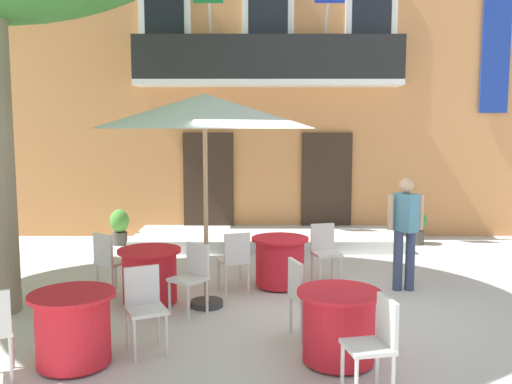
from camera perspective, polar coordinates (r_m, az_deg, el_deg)
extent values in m
plane|color=beige|center=(7.53, 4.24, -12.02)|extent=(120.00, 120.00, 0.00)
cube|color=#CC844C|center=(14.17, 0.95, 12.10)|extent=(13.00, 4.00, 7.50)
cube|color=#332319|center=(12.19, -5.03, 0.72)|extent=(1.10, 0.08, 2.30)
cube|color=#332319|center=(12.24, 7.19, 0.72)|extent=(1.10, 0.08, 2.30)
cube|color=silver|center=(12.43, -9.53, 16.97)|extent=(1.10, 0.08, 1.90)
cube|color=black|center=(12.40, -9.55, 17.00)|extent=(0.84, 0.04, 1.60)
cube|color=silver|center=(12.28, 1.14, 17.19)|extent=(1.10, 0.08, 1.90)
cube|color=black|center=(12.25, 1.14, 17.22)|extent=(0.84, 0.04, 1.60)
cube|color=silver|center=(12.52, 11.72, 16.85)|extent=(1.10, 0.08, 1.90)
cube|color=black|center=(12.49, 11.75, 16.88)|extent=(0.84, 0.04, 1.60)
cube|color=silver|center=(11.82, 1.15, 11.19)|extent=(5.60, 0.65, 0.12)
cube|color=black|center=(11.58, 1.19, 13.82)|extent=(5.60, 0.06, 0.90)
cylinder|color=#B2B2B7|center=(11.88, -4.91, 18.02)|extent=(0.04, 0.95, 1.33)
cylinder|color=#B2B2B7|center=(11.93, 7.25, 17.94)|extent=(0.04, 0.95, 1.33)
cylinder|color=#995638|center=(12.04, -10.11, 11.96)|extent=(0.29, 0.29, 0.28)
ellipsoid|color=#4C8E38|center=(12.08, -10.15, 13.75)|extent=(0.37, 0.37, 0.48)
cylinder|color=slate|center=(11.86, 1.15, 12.12)|extent=(0.30, 0.30, 0.27)
ellipsoid|color=#2D7533|center=(11.90, 1.15, 13.78)|extent=(0.39, 0.39, 0.42)
cylinder|color=slate|center=(12.13, 12.32, 11.88)|extent=(0.25, 0.25, 0.28)
ellipsoid|color=#4C8E38|center=(12.17, 12.36, 13.51)|extent=(0.33, 0.33, 0.41)
cube|color=navy|center=(13.21, 23.45, 13.60)|extent=(0.60, 0.06, 2.80)
cube|color=silver|center=(11.43, 1.18, -4.86)|extent=(5.44, 1.83, 0.25)
cylinder|color=red|center=(8.44, 2.39, -7.32)|extent=(0.74, 0.74, 0.68)
cylinder|color=red|center=(8.35, 2.40, -4.86)|extent=(0.86, 0.86, 0.04)
cylinder|color=#2D2823|center=(8.53, 2.38, -9.64)|extent=(0.44, 0.44, 0.03)
cylinder|color=silver|center=(8.62, 8.64, -8.08)|extent=(0.04, 0.04, 0.45)
cylinder|color=silver|center=(8.50, 6.51, -8.26)|extent=(0.04, 0.04, 0.45)
cylinder|color=silver|center=(8.93, 7.77, -7.55)|extent=(0.04, 0.04, 0.45)
cylinder|color=silver|center=(8.81, 5.71, -7.72)|extent=(0.04, 0.04, 0.45)
cube|color=silver|center=(8.66, 7.18, -6.33)|extent=(0.49, 0.49, 0.04)
cube|color=silver|center=(8.77, 6.77, -4.62)|extent=(0.38, 0.13, 0.42)
cylinder|color=silver|center=(8.32, -3.97, -8.58)|extent=(0.04, 0.04, 0.45)
cylinder|color=silver|center=(8.42, -1.74, -8.37)|extent=(0.04, 0.04, 0.45)
cylinder|color=silver|center=(8.00, -3.24, -9.18)|extent=(0.04, 0.04, 0.45)
cylinder|color=silver|center=(8.11, -0.93, -8.96)|extent=(0.04, 0.04, 0.45)
cube|color=silver|center=(8.15, -2.48, -7.11)|extent=(0.52, 0.52, 0.04)
cube|color=silver|center=(7.93, -2.07, -5.78)|extent=(0.37, 0.17, 0.42)
cylinder|color=red|center=(5.88, 8.43, -13.71)|extent=(0.74, 0.74, 0.68)
cylinder|color=red|center=(5.76, 8.49, -10.25)|extent=(0.86, 0.86, 0.04)
cylinder|color=#2D2823|center=(6.01, 8.37, -16.88)|extent=(0.44, 0.44, 0.03)
cylinder|color=silver|center=(5.09, 10.22, -18.87)|extent=(0.04, 0.04, 0.45)
cylinder|color=silver|center=(5.38, 8.82, -17.40)|extent=(0.04, 0.04, 0.45)
cylinder|color=silver|center=(5.22, 13.88, -18.31)|extent=(0.04, 0.04, 0.45)
cylinder|color=silver|center=(5.50, 12.30, -16.92)|extent=(0.04, 0.04, 0.45)
cube|color=silver|center=(5.19, 11.37, -15.40)|extent=(0.47, 0.47, 0.04)
cube|color=silver|center=(5.18, 13.31, -12.78)|extent=(0.11, 0.38, 0.42)
cylinder|color=silver|center=(6.78, 6.24, -12.17)|extent=(0.04, 0.04, 0.45)
cylinder|color=silver|center=(6.49, 7.49, -13.06)|extent=(0.04, 0.04, 0.45)
cylinder|color=silver|center=(6.66, 3.50, -12.50)|extent=(0.04, 0.04, 0.45)
cylinder|color=silver|center=(6.36, 4.63, -13.44)|extent=(0.04, 0.04, 0.45)
cube|color=silver|center=(6.49, 5.49, -10.75)|extent=(0.50, 0.50, 0.04)
cube|color=silver|center=(6.36, 4.00, -8.94)|extent=(0.15, 0.37, 0.42)
cylinder|color=red|center=(6.05, -18.45, -13.40)|extent=(0.74, 0.74, 0.68)
cylinder|color=red|center=(5.93, -18.59, -10.04)|extent=(0.86, 0.86, 0.04)
cylinder|color=#2D2823|center=(6.18, -18.33, -16.50)|extent=(0.44, 0.44, 0.03)
cylinder|color=silver|center=(6.25, -24.00, -14.39)|extent=(0.04, 0.04, 0.45)
cylinder|color=silver|center=(5.93, -24.07, -15.55)|extent=(0.04, 0.04, 0.45)
cylinder|color=silver|center=(6.10, -9.32, -14.41)|extent=(0.04, 0.04, 0.45)
cylinder|color=silver|center=(6.02, -12.54, -14.76)|extent=(0.04, 0.04, 0.45)
cylinder|color=silver|center=(6.41, -10.17, -13.38)|extent=(0.04, 0.04, 0.45)
cylinder|color=silver|center=(6.34, -13.22, -13.69)|extent=(0.04, 0.04, 0.45)
cube|color=silver|center=(6.13, -11.36, -11.91)|extent=(0.53, 0.53, 0.04)
cube|color=silver|center=(6.23, -11.81, -9.40)|extent=(0.36, 0.20, 0.42)
cylinder|color=red|center=(7.80, -11.02, -8.61)|extent=(0.74, 0.74, 0.68)
cylinder|color=red|center=(7.71, -11.08, -5.96)|extent=(0.86, 0.86, 0.04)
cylinder|color=#2D2823|center=(7.90, -10.96, -11.10)|extent=(0.44, 0.44, 0.03)
cylinder|color=silver|center=(7.08, -7.13, -11.36)|extent=(0.04, 0.04, 0.45)
cylinder|color=silver|center=(7.31, -9.02, -10.79)|extent=(0.04, 0.04, 0.45)
cylinder|color=silver|center=(7.31, -5.19, -10.75)|extent=(0.04, 0.04, 0.45)
cylinder|color=silver|center=(7.54, -7.09, -10.23)|extent=(0.04, 0.04, 0.45)
cube|color=silver|center=(7.24, -7.13, -8.93)|extent=(0.56, 0.56, 0.04)
cube|color=silver|center=(7.30, -6.14, -6.91)|extent=(0.32, 0.27, 0.42)
cylinder|color=silver|center=(8.61, -14.41, -8.23)|extent=(0.04, 0.04, 0.45)
cylinder|color=silver|center=(8.36, -12.90, -8.64)|extent=(0.04, 0.04, 0.45)
cylinder|color=silver|center=(8.41, -16.21, -8.66)|extent=(0.04, 0.04, 0.45)
cylinder|color=silver|center=(8.15, -14.71, -9.10)|extent=(0.04, 0.04, 0.45)
cube|color=silver|center=(8.32, -14.61, -7.03)|extent=(0.56, 0.56, 0.04)
cube|color=silver|center=(8.16, -15.63, -5.67)|extent=(0.33, 0.25, 0.42)
cylinder|color=#997A56|center=(7.37, -5.31, -2.22)|extent=(0.06, 0.06, 2.55)
cylinder|color=#333333|center=(7.65, -5.21, -11.39)|extent=(0.44, 0.44, 0.08)
cone|color=white|center=(7.28, -5.43, 8.33)|extent=(2.90, 2.90, 0.45)
cylinder|color=#47423D|center=(11.77, -13.98, -4.68)|extent=(0.30, 0.30, 0.26)
ellipsoid|color=#4C8E38|center=(11.70, -14.04, -2.91)|extent=(0.39, 0.39, 0.48)
cylinder|color=#47423D|center=(11.96, 16.08, -4.49)|extent=(0.32, 0.32, 0.30)
ellipsoid|color=#2D7533|center=(11.90, 16.14, -2.83)|extent=(0.42, 0.42, 0.40)
cylinder|color=#384260|center=(8.51, 14.35, -6.89)|extent=(0.14, 0.14, 0.89)
cylinder|color=#384260|center=(8.55, 15.53, -6.85)|extent=(0.14, 0.14, 0.89)
cube|color=teal|center=(8.39, 15.09, -2.05)|extent=(0.37, 0.40, 0.56)
sphere|color=tan|center=(8.34, 15.17, 0.67)|extent=(0.22, 0.22, 0.22)
cylinder|color=tan|center=(8.34, 13.63, -2.06)|extent=(0.09, 0.09, 0.52)
cylinder|color=tan|center=(8.45, 16.53, -2.03)|extent=(0.09, 0.09, 0.52)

